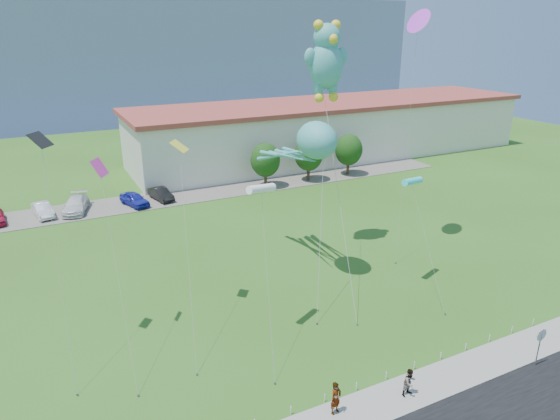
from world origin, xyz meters
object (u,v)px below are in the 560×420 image
object	(u,v)px
stop_sign	(541,338)
parked_car_blue	(134,199)
pedestrian_right	(410,382)
parked_car_silver	(43,210)
pedestrian_left	(336,398)
parked_car_black	(161,194)
warehouse	(334,128)
parked_car_white	(76,205)
octopus_kite	(308,147)
teddy_bear_kite	(326,59)

from	to	relation	value
stop_sign	parked_car_blue	bearing A→B (deg)	111.71
stop_sign	pedestrian_right	bearing A→B (deg)	171.07
pedestrian_right	parked_car_silver	size ratio (longest dim) A/B	0.37
stop_sign	pedestrian_left	xyz separation A→B (m)	(-12.47, 1.92, -0.87)
stop_sign	parked_car_blue	distance (m)	41.28
stop_sign	parked_car_black	size ratio (longest dim) A/B	0.61
stop_sign	pedestrian_right	distance (m)	8.42
warehouse	parked_car_white	distance (m)	38.91
warehouse	stop_sign	bearing A→B (deg)	-108.90
warehouse	parked_car_silver	distance (m)	42.03
octopus_kite	stop_sign	bearing A→B (deg)	-70.61
pedestrian_left	parked_car_black	distance (m)	37.07
warehouse	pedestrian_left	size ratio (longest dim) A/B	33.82
parked_car_black	pedestrian_right	bearing A→B (deg)	-96.74
pedestrian_right	parked_car_white	xyz separation A→B (m)	(-12.94, 37.87, -0.07)
parked_car_blue	teddy_bear_kite	size ratio (longest dim) A/B	0.22
parked_car_white	teddy_bear_kite	size ratio (longest dim) A/B	0.28
parked_car_silver	teddy_bear_kite	world-z (taller)	teddy_bear_kite
parked_car_blue	parked_car_black	bearing A→B (deg)	-7.47
warehouse	parked_car_silver	bearing A→B (deg)	-167.57
stop_sign	teddy_bear_kite	bearing A→B (deg)	96.79
warehouse	teddy_bear_kite	bearing A→B (deg)	-124.04
stop_sign	octopus_kite	distance (m)	19.57
stop_sign	parked_car_white	size ratio (longest dim) A/B	0.48
parked_car_black	octopus_kite	size ratio (longest dim) A/B	0.32
warehouse	parked_car_blue	bearing A→B (deg)	-162.75
pedestrian_left	parked_car_black	world-z (taller)	pedestrian_left
warehouse	parked_car_black	distance (m)	30.34
pedestrian_right	parked_car_black	world-z (taller)	pedestrian_right
pedestrian_left	teddy_bear_kite	world-z (taller)	teddy_bear_kite
parked_car_white	parked_car_blue	bearing A→B (deg)	7.89
pedestrian_left	parked_car_white	distance (m)	38.26
warehouse	parked_car_black	size ratio (longest dim) A/B	14.86
warehouse	parked_car_blue	distance (m)	33.43
pedestrian_left	parked_car_blue	size ratio (longest dim) A/B	0.43
stop_sign	octopus_kite	bearing A→B (deg)	109.39
warehouse	parked_car_silver	xyz separation A→B (m)	(-40.91, -9.02, -3.37)
parked_car_blue	octopus_kite	bearing A→B (deg)	-85.76
parked_car_white	pedestrian_right	bearing A→B (deg)	-55.32
stop_sign	parked_car_blue	size ratio (longest dim) A/B	0.59
octopus_kite	parked_car_white	bearing A→B (deg)	124.31
pedestrian_right	teddy_bear_kite	distance (m)	24.95
pedestrian_left	pedestrian_right	world-z (taller)	pedestrian_left
octopus_kite	teddy_bear_kite	size ratio (longest dim) A/B	0.68
octopus_kite	parked_car_black	bearing A→B (deg)	105.84
octopus_kite	parked_car_silver	bearing A→B (deg)	129.53
parked_car_blue	octopus_kite	distance (m)	25.32
stop_sign	pedestrian_right	size ratio (longest dim) A/B	1.58
stop_sign	parked_car_silver	distance (m)	46.18
stop_sign	pedestrian_left	distance (m)	12.65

